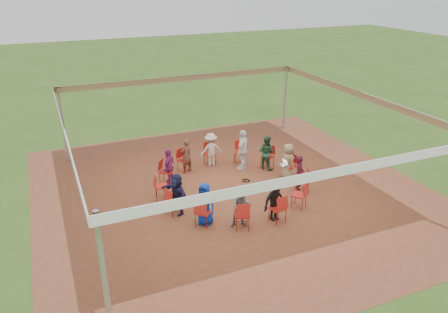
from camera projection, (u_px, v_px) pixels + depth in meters
name	position (u px, v px, depth m)	size (l,w,h in m)	color
ground	(232.00, 191.00, 15.18)	(80.00, 80.00, 0.00)	#2F4E18
dirt_patch	(232.00, 191.00, 15.18)	(13.00, 13.00, 0.00)	brown
tent	(232.00, 126.00, 14.25)	(10.33, 10.33, 3.00)	#B2B2B7
chair_0	(290.00, 166.00, 16.01)	(0.42, 0.44, 0.90)	red
chair_1	(268.00, 157.00, 16.82)	(0.42, 0.44, 0.90)	red
chair_2	(239.00, 153.00, 17.21)	(0.42, 0.44, 0.90)	red
chair_3	(210.00, 154.00, 17.10)	(0.42, 0.44, 0.90)	red
chair_4	(184.00, 160.00, 16.51)	(0.42, 0.44, 0.90)	red
chair_5	(166.00, 172.00, 15.57)	(0.42, 0.44, 0.90)	red
chair_6	(161.00, 186.00, 14.50)	(0.42, 0.44, 0.90)	red
chair_7	(174.00, 201.00, 13.55)	(0.42, 0.44, 0.90)	red
chair_8	(203.00, 212.00, 12.93)	(0.42, 0.44, 0.90)	red
chair_9	(242.00, 215.00, 12.79)	(0.42, 0.44, 0.90)	red
chair_10	(278.00, 208.00, 13.15)	(0.42, 0.44, 0.90)	red
chair_11	(299.00, 195.00, 13.94)	(0.42, 0.44, 0.90)	red
chair_12	(302.00, 180.00, 14.97)	(0.42, 0.44, 0.90)	red
person_seated_0	(288.00, 161.00, 15.87)	(0.65, 0.37, 1.34)	#8E795A
person_seated_1	(266.00, 152.00, 16.64)	(0.65, 0.37, 1.34)	#214832
person_seated_2	(211.00, 150.00, 16.91)	(0.86, 0.43, 1.34)	#BCB6A6
person_seated_3	(186.00, 156.00, 16.35)	(0.49, 0.32, 1.34)	brown
person_seated_4	(169.00, 166.00, 15.46)	(0.78, 0.40, 1.34)	#912670
person_seated_5	(177.00, 194.00, 13.54)	(1.24, 0.46, 1.34)	#191B3E
person_seated_6	(205.00, 204.00, 12.95)	(0.65, 0.37, 1.34)	#0C2D9E
person_seated_7	(242.00, 206.00, 12.81)	(0.65, 0.37, 1.34)	slate
person_seated_8	(275.00, 200.00, 13.15)	(0.86, 0.43, 1.34)	black
person_seated_9	(299.00, 174.00, 14.88)	(0.49, 0.32, 1.34)	#3A0D1D
standing_person	(243.00, 150.00, 16.59)	(0.92, 0.47, 1.58)	white
cable_coil	(246.00, 181.00, 15.88)	(0.33, 0.33, 0.03)	black
laptop	(284.00, 163.00, 15.82)	(0.25, 0.31, 0.20)	#B7B7BC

